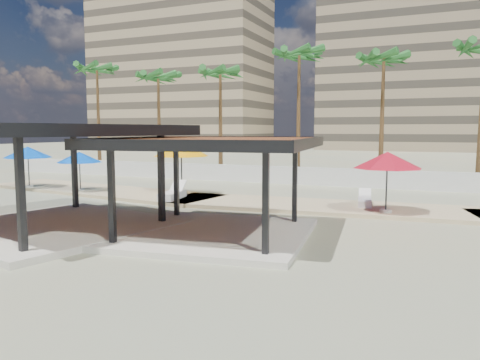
% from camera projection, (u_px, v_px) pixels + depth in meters
% --- Properties ---
extents(ground, '(200.00, 200.00, 0.00)m').
position_uv_depth(ground, '(227.00, 236.00, 16.49)').
color(ground, tan).
rests_on(ground, ground).
extents(promenade, '(44.45, 7.97, 0.24)m').
position_uv_depth(promenade, '(331.00, 205.00, 22.68)').
color(promenade, '#C6B284').
rests_on(promenade, ground).
extents(boundary_wall, '(56.00, 0.30, 1.20)m').
position_uv_depth(boundary_wall, '(329.00, 177.00, 31.02)').
color(boundary_wall, silver).
rests_on(boundary_wall, ground).
extents(building_west, '(34.00, 16.00, 32.40)m').
position_uv_depth(building_west, '(181.00, 72.00, 93.51)').
color(building_west, '#937F60').
rests_on(building_west, ground).
extents(building_mid, '(38.00, 16.00, 30.40)m').
position_uv_depth(building_mid, '(429.00, 71.00, 84.53)').
color(building_mid, '#847259').
rests_on(building_mid, ground).
extents(pavilion_central, '(7.60, 7.60, 3.45)m').
position_uv_depth(pavilion_central, '(213.00, 178.00, 16.15)').
color(pavilion_central, beige).
rests_on(pavilion_central, ground).
extents(pavilion_west, '(9.18, 9.18, 3.89)m').
position_uv_depth(pavilion_west, '(53.00, 168.00, 17.18)').
color(pavilion_west, beige).
rests_on(pavilion_west, ground).
extents(umbrella_a, '(2.87, 2.87, 2.52)m').
position_uv_depth(umbrella_a, '(28.00, 152.00, 28.55)').
color(umbrella_a, beige).
rests_on(umbrella_a, promenade).
extents(umbrella_b, '(3.29, 3.29, 2.81)m').
position_uv_depth(umbrella_b, '(181.00, 150.00, 26.47)').
color(umbrella_b, beige).
rests_on(umbrella_b, promenade).
extents(umbrella_c, '(3.87, 3.87, 2.61)m').
position_uv_depth(umbrella_c, '(387.00, 160.00, 19.84)').
color(umbrella_c, beige).
rests_on(umbrella_c, promenade).
extents(umbrella_f, '(3.02, 3.02, 2.28)m').
position_uv_depth(umbrella_f, '(79.00, 157.00, 26.98)').
color(umbrella_f, beige).
rests_on(umbrella_f, promenade).
extents(lounger_a, '(1.08, 2.38, 0.87)m').
position_uv_depth(lounger_a, '(173.00, 195.00, 24.09)').
color(lounger_a, white).
rests_on(lounger_a, promenade).
extents(lounger_b, '(0.88, 1.93, 0.70)m').
position_uv_depth(lounger_b, '(365.00, 202.00, 21.98)').
color(lounger_b, white).
rests_on(lounger_b, promenade).
extents(palm_a, '(3.00, 3.00, 9.77)m').
position_uv_depth(palm_a, '(97.00, 74.00, 40.58)').
color(palm_a, brown).
rests_on(palm_a, ground).
extents(palm_b, '(3.00, 3.00, 8.89)m').
position_uv_depth(palm_b, '(158.00, 81.00, 38.65)').
color(palm_b, brown).
rests_on(palm_b, ground).
extents(palm_c, '(3.00, 3.00, 8.88)m').
position_uv_depth(palm_c, '(220.00, 77.00, 35.73)').
color(palm_c, brown).
rests_on(palm_c, ground).
extents(palm_d, '(3.00, 3.00, 10.02)m').
position_uv_depth(palm_d, '(299.00, 59.00, 33.97)').
color(palm_d, brown).
rests_on(palm_d, ground).
extents(palm_e, '(3.00, 3.00, 9.24)m').
position_uv_depth(palm_e, '(384.00, 64.00, 31.22)').
color(palm_e, brown).
rests_on(palm_e, ground).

